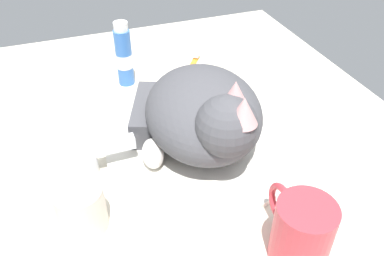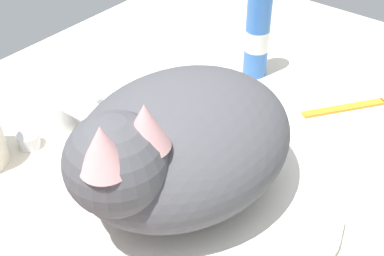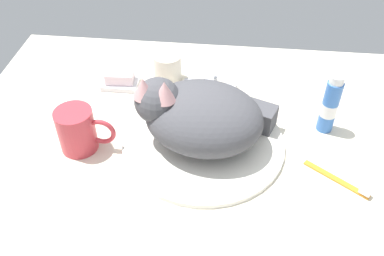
# 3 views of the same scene
# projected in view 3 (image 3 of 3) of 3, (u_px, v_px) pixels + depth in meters

# --- Properties ---
(ground_plane) EXTENTS (1.10, 0.83, 0.03)m
(ground_plane) POSITION_uv_depth(u_px,v_px,m) (203.00, 149.00, 0.93)
(ground_plane) COLOR silver
(sink_basin) EXTENTS (0.35, 0.35, 0.01)m
(sink_basin) POSITION_uv_depth(u_px,v_px,m) (203.00, 143.00, 0.91)
(sink_basin) COLOR white
(sink_basin) RESTS_ON ground_plane
(faucet) EXTENTS (0.14, 0.10, 0.06)m
(faucet) POSITION_uv_depth(u_px,v_px,m) (210.00, 83.00, 1.04)
(faucet) COLOR silver
(faucet) RESTS_ON ground_plane
(cat) EXTENTS (0.31, 0.24, 0.16)m
(cat) POSITION_uv_depth(u_px,v_px,m) (199.00, 115.00, 0.87)
(cat) COLOR #4C4C51
(cat) RESTS_ON sink_basin
(coffee_mug) EXTENTS (0.12, 0.08, 0.10)m
(coffee_mug) POSITION_uv_depth(u_px,v_px,m) (78.00, 130.00, 0.88)
(coffee_mug) COLOR #C63842
(coffee_mug) RESTS_ON ground_plane
(rinse_cup) EXTENTS (0.07, 0.07, 0.07)m
(rinse_cup) POSITION_uv_depth(u_px,v_px,m) (168.00, 68.00, 1.07)
(rinse_cup) COLOR silver
(rinse_cup) RESTS_ON ground_plane
(soap_dish) EXTENTS (0.09, 0.06, 0.01)m
(soap_dish) POSITION_uv_depth(u_px,v_px,m) (121.00, 83.00, 1.07)
(soap_dish) COLOR white
(soap_dish) RESTS_ON ground_plane
(soap_bar) EXTENTS (0.07, 0.05, 0.03)m
(soap_bar) POSITION_uv_depth(u_px,v_px,m) (120.00, 77.00, 1.06)
(soap_bar) COLOR silver
(soap_bar) RESTS_ON soap_dish
(toothpaste_bottle) EXTENTS (0.04, 0.04, 0.14)m
(toothpaste_bottle) POSITION_uv_depth(u_px,v_px,m) (330.00, 105.00, 0.91)
(toothpaste_bottle) COLOR #3870C6
(toothpaste_bottle) RESTS_ON ground_plane
(toothbrush) EXTENTS (0.12, 0.09, 0.02)m
(toothbrush) POSITION_uv_depth(u_px,v_px,m) (341.00, 181.00, 0.83)
(toothbrush) COLOR orange
(toothbrush) RESTS_ON ground_plane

